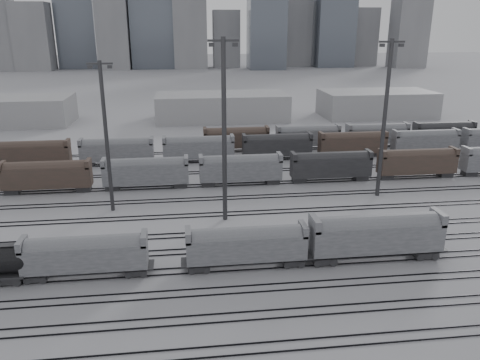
{
  "coord_description": "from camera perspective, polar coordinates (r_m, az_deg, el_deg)",
  "views": [
    {
      "loc": [
        -2.16,
        -48.91,
        27.81
      ],
      "look_at": [
        6.72,
        22.56,
        4.0
      ],
      "focal_mm": 35.0,
      "sensor_mm": 36.0,
      "label": 1
    }
  ],
  "objects": [
    {
      "name": "bg_string_far",
      "position": [
        114.23,
        12.41,
        5.22
      ],
      "size": [
        66.0,
        3.0,
        5.6
      ],
      "color": "#4B372F",
      "rests_on": "ground"
    },
    {
      "name": "hopper_car_c",
      "position": [
        60.06,
        16.29,
        -6.22
      ],
      "size": [
        16.47,
        3.27,
        5.89
      ],
      "color": "black",
      "rests_on": "ground"
    },
    {
      "name": "hopper_car_b",
      "position": [
        56.09,
        0.79,
        -7.75
      ],
      "size": [
        14.41,
        2.86,
        5.15
      ],
      "color": "black",
      "rests_on": "ground"
    },
    {
      "name": "warehouse_mid",
      "position": [
        146.37,
        -2.25,
        8.92
      ],
      "size": [
        40.0,
        18.0,
        8.0
      ],
      "primitive_type": "cube",
      "color": "#ABABAE",
      "rests_on": "ground"
    },
    {
      "name": "bg_string_near",
      "position": [
        85.29,
        0.07,
        1.24
      ],
      "size": [
        151.0,
        3.0,
        5.6
      ],
      "color": "gray",
      "rests_on": "ground"
    },
    {
      "name": "tracks",
      "position": [
        72.0,
        -4.83,
        -4.43
      ],
      "size": [
        220.0,
        71.5,
        0.16
      ],
      "color": "black",
      "rests_on": "ground"
    },
    {
      "name": "ground",
      "position": [
        56.3,
        -4.04,
        -11.35
      ],
      "size": [
        900.0,
        900.0,
        0.0
      ],
      "primitive_type": "plane",
      "color": "#AEAEB3",
      "rests_on": "ground"
    },
    {
      "name": "hopper_car_a",
      "position": [
        56.89,
        -18.36,
        -8.44
      ],
      "size": [
        14.1,
        2.8,
        5.04
      ],
      "color": "black",
      "rests_on": "ground"
    },
    {
      "name": "warehouse_right",
      "position": [
        158.56,
        16.29,
        8.94
      ],
      "size": [
        35.0,
        18.0,
        8.0
      ],
      "primitive_type": "cube",
      "color": "#ABABAE",
      "rests_on": "ground"
    },
    {
      "name": "skyline",
      "position": [
        329.24,
        -5.11,
        19.43
      ],
      "size": [
        316.0,
        22.4,
        95.0
      ],
      "color": "gray",
      "rests_on": "ground"
    },
    {
      "name": "light_mast_d",
      "position": [
        80.55,
        17.23,
        7.45
      ],
      "size": [
        4.16,
        0.66,
        25.97
      ],
      "color": "#353537",
      "rests_on": "ground"
    },
    {
      "name": "bg_string_mid",
      "position": [
        102.09,
        4.54,
        4.06
      ],
      "size": [
        151.0,
        3.0,
        5.6
      ],
      "color": "black",
      "rests_on": "ground"
    },
    {
      "name": "light_mast_b",
      "position": [
        73.43,
        -16.01,
        5.36
      ],
      "size": [
        3.7,
        0.59,
        23.12
      ],
      "color": "#353537",
      "rests_on": "ground"
    },
    {
      "name": "light_mast_c",
      "position": [
        66.7,
        -1.94,
        6.37
      ],
      "size": [
        4.23,
        0.68,
        26.46
      ],
      "color": "#353537",
      "rests_on": "ground"
    }
  ]
}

